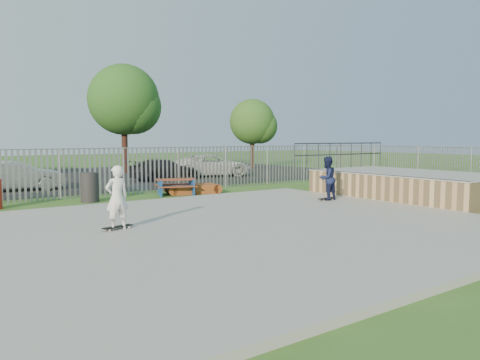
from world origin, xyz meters
TOP-DOWN VIEW (x-y plane):
  - ground at (0.00, 0.00)m, footprint 120.00×120.00m
  - concrete_slab at (0.00, 0.00)m, footprint 15.00×12.00m
  - quarter_pipe at (9.50, 1.04)m, footprint 5.50×7.05m
  - fence at (1.00, 4.59)m, footprint 26.04×16.02m
  - picnic_table at (2.83, 7.78)m, footprint 1.98×1.80m
  - funbox at (3.67, 7.77)m, footprint 2.15×1.43m
  - trash_bin_grey at (-0.87, 7.69)m, footprint 0.67×0.67m
  - parking_lot at (0.00, 19.00)m, footprint 40.00×18.00m
  - car_silver at (-2.44, 13.21)m, footprint 4.25×1.90m
  - car_dark at (5.46, 14.27)m, footprint 4.30×2.13m
  - car_white at (9.13, 14.91)m, footprint 5.40×3.80m
  - tree_mid at (5.80, 21.01)m, footprint 4.83×4.83m
  - tree_right at (15.85, 19.73)m, footprint 3.55×3.55m
  - skateboard_a at (6.04, 2.06)m, footprint 0.82×0.29m
  - skateboard_b at (-2.24, 1.18)m, footprint 0.82×0.38m
  - skater_navy at (6.04, 2.06)m, footprint 0.84×0.69m
  - skater_white at (-2.24, 1.18)m, footprint 0.60×0.41m

SIDE VIEW (x-z plane):
  - ground at x=0.00m, z-range 0.00..0.00m
  - parking_lot at x=0.00m, z-range 0.00..0.02m
  - concrete_slab at x=0.00m, z-range 0.00..0.15m
  - skateboard_a at x=6.04m, z-range 0.15..0.23m
  - skateboard_b at x=-2.24m, z-range 0.15..0.23m
  - funbox at x=3.67m, z-range 0.00..0.40m
  - picnic_table at x=2.83m, z-range 0.01..0.69m
  - trash_bin_grey at x=-0.87m, z-range 0.00..1.12m
  - quarter_pipe at x=9.50m, z-range -0.54..1.65m
  - car_dark at x=5.46m, z-range 0.02..1.22m
  - car_silver at x=-2.44m, z-range 0.02..1.38m
  - car_white at x=9.13m, z-range 0.02..1.39m
  - skater_navy at x=6.04m, z-range 0.15..1.75m
  - skater_white at x=-2.24m, z-range 0.15..1.75m
  - fence at x=1.00m, z-range 0.00..2.00m
  - tree_right at x=15.85m, z-range 0.94..6.42m
  - tree_mid at x=5.80m, z-range 1.29..8.74m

